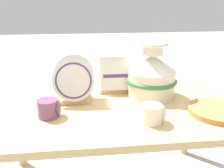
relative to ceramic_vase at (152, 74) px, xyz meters
The scene contains 7 objects.
display_table 0.32m from the ceramic_vase, 160.52° to the right, with size 1.30×0.85×0.60m.
ceramic_vase is the anchor object (origin of this frame).
dish_rack_round_plates 0.44m from the ceramic_vase, behind, with size 0.22×0.18×0.24m.
dish_rack_square_plates 0.24m from the ceramic_vase, 147.91° to the left, with size 0.18×0.16×0.19m.
wicker_charger_stack 0.40m from the ceramic_vase, 44.89° to the right, with size 0.29×0.29×0.03m.
mug_plum_glaze 0.59m from the ceramic_vase, 159.28° to the right, with size 0.11×0.10×0.09m.
mug_cream_glaze 0.35m from the ceramic_vase, 103.61° to the right, with size 0.11×0.10×0.09m.
Camera 1 is at (-0.15, -1.29, 1.15)m, focal length 42.00 mm.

